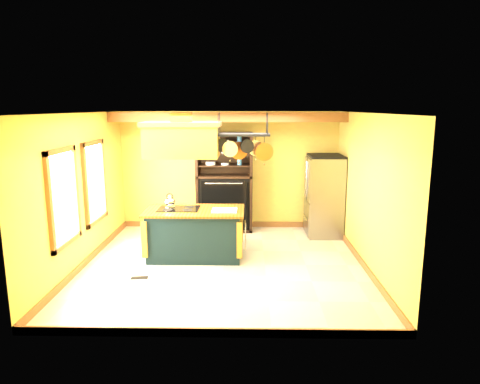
{
  "coord_description": "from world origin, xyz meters",
  "views": [
    {
      "loc": [
        0.43,
        -7.32,
        2.8
      ],
      "look_at": [
        0.29,
        0.3,
        1.28
      ],
      "focal_mm": 32.0,
      "sensor_mm": 36.0,
      "label": 1
    }
  ],
  "objects_px": {
    "kitchen_island": "(195,233)",
    "hutch": "(225,193)",
    "refrigerator": "(324,197)",
    "pot_rack": "(244,142)",
    "range_hood": "(182,138)"
  },
  "relations": [
    {
      "from": "refrigerator",
      "to": "hutch",
      "type": "distance_m",
      "value": 2.23
    },
    {
      "from": "refrigerator",
      "to": "hutch",
      "type": "xyz_separation_m",
      "value": [
        -2.2,
        0.36,
        0.03
      ]
    },
    {
      "from": "kitchen_island",
      "to": "range_hood",
      "type": "distance_m",
      "value": 1.78
    },
    {
      "from": "kitchen_island",
      "to": "pot_rack",
      "type": "relative_size",
      "value": 1.75
    },
    {
      "from": "kitchen_island",
      "to": "refrigerator",
      "type": "bearing_deg",
      "value": 29.35
    },
    {
      "from": "pot_rack",
      "to": "kitchen_island",
      "type": "bearing_deg",
      "value": 179.95
    },
    {
      "from": "refrigerator",
      "to": "pot_rack",
      "type": "bearing_deg",
      "value": -139.47
    },
    {
      "from": "kitchen_island",
      "to": "hutch",
      "type": "distance_m",
      "value": 1.95
    },
    {
      "from": "pot_rack",
      "to": "refrigerator",
      "type": "xyz_separation_m",
      "value": [
        1.75,
        1.5,
        -1.34
      ]
    },
    {
      "from": "kitchen_island",
      "to": "range_hood",
      "type": "height_order",
      "value": "range_hood"
    },
    {
      "from": "kitchen_island",
      "to": "pot_rack",
      "type": "xyz_separation_m",
      "value": [
        0.91,
        -0.0,
        1.72
      ]
    },
    {
      "from": "refrigerator",
      "to": "kitchen_island",
      "type": "bearing_deg",
      "value": -150.69
    },
    {
      "from": "range_hood",
      "to": "pot_rack",
      "type": "height_order",
      "value": "same"
    },
    {
      "from": "pot_rack",
      "to": "hutch",
      "type": "xyz_separation_m",
      "value": [
        -0.45,
        1.85,
        -1.32
      ]
    },
    {
      "from": "kitchen_island",
      "to": "hutch",
      "type": "relative_size",
      "value": 0.82
    }
  ]
}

